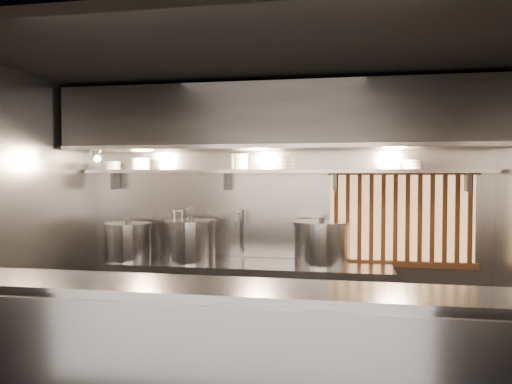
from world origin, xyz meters
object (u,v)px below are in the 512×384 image
(heat_lamp, at_px, (96,154))
(pendant_bulb, at_px, (268,164))
(stock_pot_mid, at_px, (128,241))
(stock_pot_right, at_px, (321,243))
(stock_pot_left, at_px, (191,241))

(heat_lamp, height_order, pendant_bulb, heat_lamp)
(pendant_bulb, bearing_deg, stock_pot_mid, -175.83)
(heat_lamp, height_order, stock_pot_right, heat_lamp)
(pendant_bulb, bearing_deg, heat_lamp, -169.00)
(heat_lamp, relative_size, stock_pot_right, 0.44)
(heat_lamp, distance_m, stock_pot_left, 1.37)
(stock_pot_mid, bearing_deg, stock_pot_right, 2.41)
(stock_pot_mid, bearing_deg, stock_pot_left, 1.69)
(pendant_bulb, bearing_deg, stock_pot_right, -2.42)
(pendant_bulb, height_order, stock_pot_right, pendant_bulb)
(stock_pot_mid, bearing_deg, pendant_bulb, 4.17)
(heat_lamp, bearing_deg, pendant_bulb, 11.00)
(stock_pot_left, xyz_separation_m, stock_pot_mid, (-0.72, -0.02, -0.02))
(stock_pot_mid, bearing_deg, heat_lamp, -135.88)
(stock_pot_left, bearing_deg, heat_lamp, -165.00)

